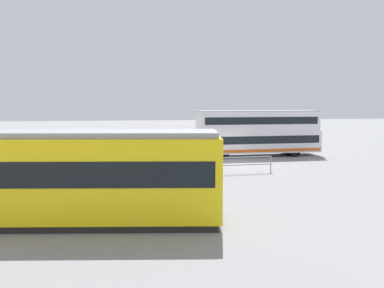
# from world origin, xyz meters

# --- Properties ---
(ground_plane) EXTENTS (160.00, 160.00, 0.00)m
(ground_plane) POSITION_xyz_m (0.00, 0.00, 0.00)
(ground_plane) COLOR gray
(double_decker_bus) EXTENTS (10.63, 2.66, 3.87)m
(double_decker_bus) POSITION_xyz_m (-2.82, -3.48, 1.98)
(double_decker_bus) COLOR silver
(double_decker_bus) RESTS_ON ground
(tram_yellow) EXTENTS (13.24, 4.59, 3.41)m
(tram_yellow) POSITION_xyz_m (11.37, 12.97, 1.77)
(tram_yellow) COLOR yellow
(tram_yellow) RESTS_ON ground
(pedestrian_near_railing) EXTENTS (0.36, 0.36, 1.81)m
(pedestrian_near_railing) POSITION_xyz_m (3.23, 5.05, 1.05)
(pedestrian_near_railing) COLOR black
(pedestrian_near_railing) RESTS_ON ground
(pedestrian_railing) EXTENTS (8.10, 0.32, 1.08)m
(pedestrian_railing) POSITION_xyz_m (3.09, 4.46, 0.74)
(pedestrian_railing) COLOR gray
(pedestrian_railing) RESTS_ON ground
(info_sign) EXTENTS (1.15, 0.27, 2.41)m
(info_sign) POSITION_xyz_m (6.39, 5.21, 1.68)
(info_sign) COLOR slate
(info_sign) RESTS_ON ground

